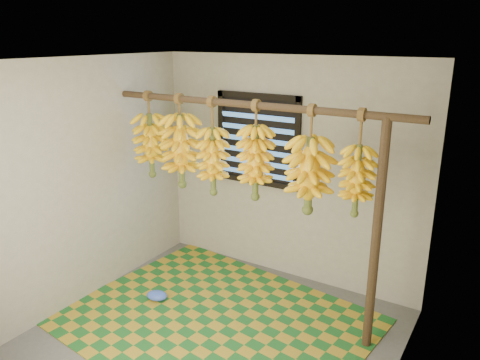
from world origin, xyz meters
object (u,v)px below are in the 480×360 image
Objects in this scene: banana_bunch_d at (256,163)px; banana_bunch_f at (357,181)px; banana_bunch_b at (181,151)px; banana_bunch_c at (213,161)px; banana_bunch_e at (309,175)px; plastic_bag at (157,296)px; support_post at (376,240)px; banana_bunch_a at (151,145)px; woven_mat at (214,320)px.

banana_bunch_f is (0.93, 0.00, -0.02)m from banana_bunch_d.
banana_bunch_b and banana_bunch_d have the same top height.
banana_bunch_e is (0.99, 0.00, 0.01)m from banana_bunch_c.
plastic_bag is 1.74m from banana_bunch_d.
support_post is 2.27× the size of banana_bunch_f.
banana_bunch_e is at bearing 180.00° from banana_bunch_f.
banana_bunch_a is 0.95× the size of banana_bunch_e.
woven_mat is 2.90× the size of banana_bunch_e.
woven_mat is 1.66m from banana_bunch_e.
banana_bunch_d is at bearing -180.00° from banana_bunch_e.
banana_bunch_f reaches higher than woven_mat.
banana_bunch_f is at bearing 0.00° from banana_bunch_b.
banana_bunch_b is 0.98× the size of banana_bunch_c.
banana_bunch_e is at bearing 0.00° from banana_bunch_a.
banana_bunch_d is (0.85, 0.00, 0.00)m from banana_bunch_b.
plastic_bag is 0.25× the size of banana_bunch_a.
banana_bunch_b is 1.00× the size of banana_bunch_e.
support_post is at bearing 11.47° from plastic_bag.
banana_bunch_a is at bearing 158.95° from woven_mat.
banana_bunch_f is at bearing 19.45° from woven_mat.
woven_mat is at bearing -151.01° from banana_bunch_e.
support_post is 2.15× the size of banana_bunch_b.
banana_bunch_d is at bearing 180.00° from banana_bunch_f.
woven_mat is at bearing -31.81° from banana_bunch_b.
support_post is 2.42m from banana_bunch_a.
woven_mat is at bearing 0.84° from plastic_bag.
banana_bunch_d is (0.47, 0.00, 0.05)m from banana_bunch_c.
banana_bunch_e reaches higher than woven_mat.
banana_bunch_e is 0.41m from banana_bunch_f.
support_post is at bearing 0.00° from banana_bunch_c.
support_post is at bearing 0.00° from banana_bunch_a.
banana_bunch_c is at bearing 0.00° from banana_bunch_a.
woven_mat is at bearing -163.21° from support_post.
woven_mat is (-1.33, -0.40, -0.99)m from support_post.
banana_bunch_c reaches higher than woven_mat.
support_post is at bearing 0.00° from banana_bunch_d.
banana_bunch_f is (0.41, -0.00, 0.02)m from banana_bunch_e.
banana_bunch_e and banana_bunch_f have the same top height.
banana_bunch_b is (0.40, 0.00, -0.01)m from banana_bunch_a.
banana_bunch_a and banana_bunch_d have the same top height.
support_post is 2.20× the size of banana_bunch_d.
banana_bunch_e is (1.37, 0.00, -0.04)m from banana_bunch_b.
banana_bunch_b is at bearing 148.19° from woven_mat.
banana_bunch_b is at bearing 180.00° from banana_bunch_c.
banana_bunch_e is (0.52, 0.00, -0.04)m from banana_bunch_d.
banana_bunch_c is (-1.59, -0.00, 0.43)m from support_post.
support_post is 1.71m from woven_mat.
banana_bunch_d is (1.25, 0.00, -0.01)m from banana_bunch_a.
banana_bunch_a is at bearing 180.00° from banana_bunch_c.
banana_bunch_b reaches higher than plastic_bag.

